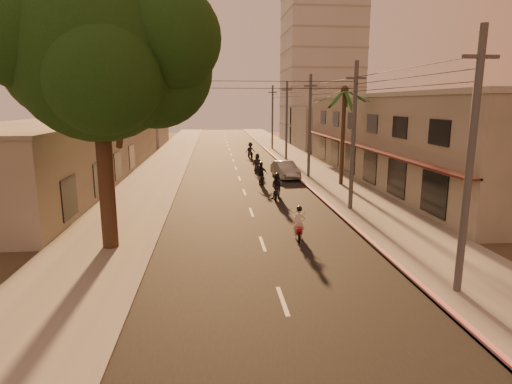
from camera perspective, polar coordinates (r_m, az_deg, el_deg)
ground at (r=18.58m, az=1.58°, el=-8.93°), size 160.00×160.00×0.00m
road at (r=37.88m, az=-2.22°, el=1.82°), size 10.00×140.00×0.02m
sidewalk_right at (r=39.03m, az=8.85°, el=2.06°), size 5.00×140.00×0.12m
sidewalk_left at (r=38.17m, az=-13.53°, el=1.65°), size 5.00×140.00×0.12m
curb_stripe at (r=33.68m, az=7.00°, el=0.64°), size 0.20×60.00×0.20m
shophouse_row at (r=38.88m, az=19.08°, el=6.85°), size 8.80×34.20×7.30m
left_building at (r=33.62m, az=-26.16°, el=3.80°), size 8.20×24.20×5.20m
distant_tower at (r=75.83m, az=8.67°, el=17.30°), size 12.10×12.10×28.00m
broadleaf_tree at (r=19.96m, az=-19.18°, el=16.64°), size 9.60×8.70×12.10m
palm_tree at (r=34.78m, az=11.71°, el=12.52°), size 5.00×5.00×8.20m
utility_poles at (r=38.18m, az=7.23°, el=11.66°), size 1.20×48.26×9.00m
filler_right at (r=64.41m, az=9.04°, el=8.48°), size 8.00×14.00×6.00m
filler_left_near at (r=52.76m, az=-18.66°, el=6.44°), size 8.00×14.00×4.40m
filler_left_far at (r=70.30m, az=-15.49°, el=8.88°), size 8.00×14.00×7.00m
scooter_red at (r=21.09m, az=5.75°, el=-4.31°), size 0.76×1.70×1.68m
scooter_mid_a at (r=29.59m, az=2.83°, el=0.63°), size 1.22×1.83×1.86m
scooter_mid_b at (r=34.83m, az=0.67°, el=2.34°), size 1.08×1.93×1.90m
scooter_far_a at (r=40.99m, az=0.16°, el=3.77°), size 0.96×1.90×1.87m
scooter_far_b at (r=52.04m, az=-0.76°, el=5.55°), size 1.43×1.99×1.98m
parked_car at (r=38.13m, az=3.90°, el=2.98°), size 2.77×4.94×1.49m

